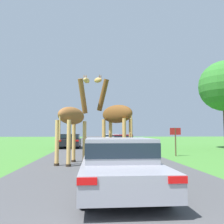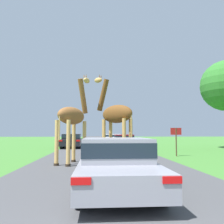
# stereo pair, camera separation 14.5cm
# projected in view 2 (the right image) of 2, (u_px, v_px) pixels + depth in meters

# --- Properties ---
(road) EXTENTS (7.24, 120.00, 0.00)m
(road) POSITION_uv_depth(u_px,v_px,m) (99.00, 144.00, 31.18)
(road) COLOR #424244
(road) RESTS_ON ground
(giraffe_near_road) EXTENTS (2.21, 2.23, 4.84)m
(giraffe_near_road) POSITION_uv_depth(u_px,v_px,m) (115.00, 117.00, 12.71)
(giraffe_near_road) COLOR tan
(giraffe_near_road) RESTS_ON ground
(giraffe_companion) EXTENTS (1.68, 2.71, 4.65)m
(giraffe_companion) POSITION_uv_depth(u_px,v_px,m) (73.00, 118.00, 11.56)
(giraffe_companion) COLOR tan
(giraffe_companion) RESTS_ON ground
(car_lead_maroon) EXTENTS (1.88, 4.65, 1.35)m
(car_lead_maroon) POSITION_uv_depth(u_px,v_px,m) (116.00, 162.00, 6.28)
(car_lead_maroon) COLOR gray
(car_lead_maroon) RESTS_ON ground
(car_queue_right) EXTENTS (1.93, 4.12, 1.29)m
(car_queue_right) POSITION_uv_depth(u_px,v_px,m) (113.00, 139.00, 28.15)
(car_queue_right) COLOR silver
(car_queue_right) RESTS_ON ground
(car_queue_left) EXTENTS (1.88, 4.13, 1.33)m
(car_queue_left) POSITION_uv_depth(u_px,v_px,m) (72.00, 140.00, 23.01)
(car_queue_left) COLOR black
(car_queue_left) RESTS_ON ground
(car_far_ahead) EXTENTS (1.91, 4.56, 1.29)m
(car_far_ahead) POSITION_uv_depth(u_px,v_px,m) (124.00, 141.00, 22.69)
(car_far_ahead) COLOR maroon
(car_far_ahead) RESTS_ON ground
(sign_post) EXTENTS (0.70, 0.08, 1.79)m
(sign_post) POSITION_uv_depth(u_px,v_px,m) (176.00, 136.00, 15.02)
(sign_post) COLOR #4C3823
(sign_post) RESTS_ON ground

